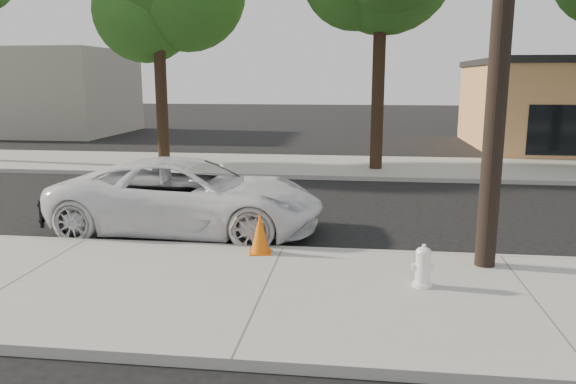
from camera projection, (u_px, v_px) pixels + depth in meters
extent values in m
plane|color=black|center=(295.00, 226.00, 12.80)|extent=(120.00, 120.00, 0.00)
cube|color=gray|center=(264.00, 294.00, 8.60)|extent=(90.00, 4.40, 0.15)
cube|color=gray|center=(321.00, 166.00, 21.04)|extent=(90.00, 5.00, 0.15)
cube|color=#9E9B93|center=(283.00, 251.00, 10.74)|extent=(90.00, 0.12, 0.16)
cube|color=gray|center=(8.00, 92.00, 34.22)|extent=(14.00, 8.00, 5.00)
cylinder|color=black|center=(162.00, 106.00, 21.06)|extent=(0.44, 0.44, 4.25)
sphere|color=#174C15|center=(158.00, 8.00, 20.36)|extent=(4.20, 4.20, 4.20)
cylinder|color=black|center=(378.00, 101.00, 19.63)|extent=(0.44, 0.44, 4.75)
imported|color=white|center=(189.00, 196.00, 12.18)|extent=(5.89, 2.86, 1.62)
cylinder|color=white|center=(422.00, 284.00, 8.71)|extent=(0.31, 0.31, 0.06)
cylinder|color=white|center=(423.00, 270.00, 8.66)|extent=(0.23, 0.23, 0.53)
ellipsoid|color=white|center=(424.00, 253.00, 8.60)|extent=(0.25, 0.25, 0.17)
cylinder|color=white|center=(423.00, 267.00, 8.65)|extent=(0.33, 0.12, 0.11)
cylinder|color=white|center=(423.00, 267.00, 8.65)|extent=(0.14, 0.18, 0.13)
cube|color=#DB5D0B|center=(260.00, 252.00, 10.38)|extent=(0.46, 0.46, 0.02)
cone|color=#DB5D0B|center=(260.00, 232.00, 10.31)|extent=(0.41, 0.41, 0.77)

